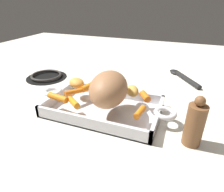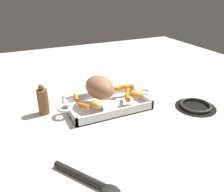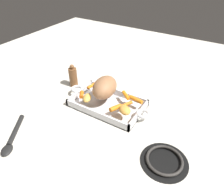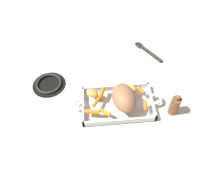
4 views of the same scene
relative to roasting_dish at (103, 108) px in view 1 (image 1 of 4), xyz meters
The scene contains 14 objects.
ground_plane 0.01m from the roasting_dish, ahead, with size 2.32×2.32×0.00m, color silver.
roasting_dish is the anchor object (origin of this frame).
pork_roast 0.08m from the roasting_dish, 35.12° to the right, with size 0.16×0.11×0.10m, color #9B6945.
baby_carrot_southeast 0.10m from the roasting_dish, 146.19° to the left, with size 0.02×0.02×0.06m, color orange.
baby_carrot_short 0.14m from the roasting_dish, 155.89° to the right, with size 0.02×0.02×0.07m, color orange.
baby_carrot_northwest 0.11m from the roasting_dish, behind, with size 0.02×0.02×0.06m, color orange.
baby_carrot_center_right 0.10m from the roasting_dish, 136.97° to the right, with size 0.02×0.02×0.06m, color orange.
baby_carrot_center_left 0.14m from the roasting_dish, 19.29° to the right, with size 0.02×0.02×0.05m, color orange.
baby_carrot_northeast 0.13m from the roasting_dish, 21.10° to the left, with size 0.02×0.02×0.04m, color orange.
potato_corner 0.14m from the roasting_dish, 158.51° to the left, with size 0.06×0.05×0.03m, color gold.
potato_near_roast 0.11m from the roasting_dish, 38.55° to the left, with size 0.06×0.04×0.03m, color gold.
stove_burner_rear 0.39m from the roasting_dish, 154.36° to the left, with size 0.18×0.18×0.02m.
serving_spoon 0.44m from the roasting_dish, 59.80° to the left, with size 0.15×0.20×0.02m.
pepper_mill 0.27m from the roasting_dish, 12.77° to the right, with size 0.04×0.04×0.13m.
Camera 1 is at (0.21, -0.48, 0.32)m, focal length 30.81 mm.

